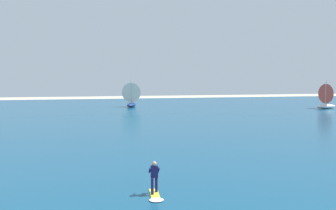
% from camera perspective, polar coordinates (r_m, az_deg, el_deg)
% --- Properties ---
extents(ocean, '(160.00, 90.00, 0.10)m').
position_cam_1_polar(ocean, '(49.35, -6.52, -2.26)').
color(ocean, navy).
rests_on(ocean, ground).
extents(kitesurfer, '(0.74, 1.98, 1.67)m').
position_cam_1_polar(kitesurfer, '(17.67, -2.19, -12.73)').
color(kitesurfer, yellow).
rests_on(kitesurfer, ocean).
extents(sailboat_mid_left, '(4.51, 3.90, 5.13)m').
position_cam_1_polar(sailboat_mid_left, '(70.87, 24.88, 1.38)').
color(sailboat_mid_left, white).
rests_on(sailboat_mid_left, ocean).
extents(sailboat_center_horizon, '(4.13, 4.67, 5.25)m').
position_cam_1_polar(sailboat_center_horizon, '(68.48, -5.90, 1.74)').
color(sailboat_center_horizon, navy).
rests_on(sailboat_center_horizon, ocean).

